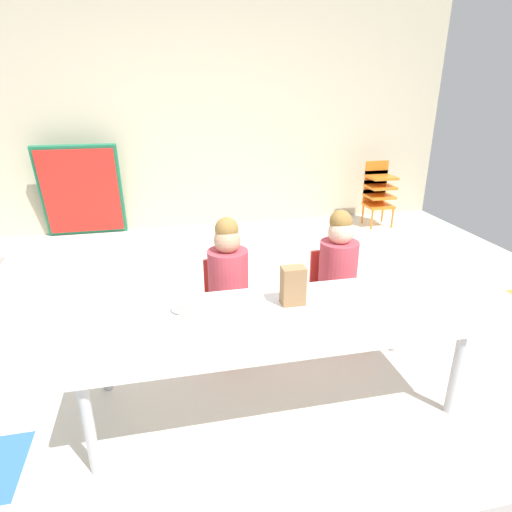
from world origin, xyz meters
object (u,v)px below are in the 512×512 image
at_px(seated_child_near_camera, 228,273).
at_px(paper_plate_center_table, 233,308).
at_px(kid_chair_orange_stack, 378,189).
at_px(craft_table, 274,323).
at_px(seated_child_middle_seat, 338,263).
at_px(paper_plate_near_edge, 183,311).
at_px(folded_activity_table, 82,192).
at_px(donut_powdered_on_plate, 183,307).
at_px(paper_bag_brown, 293,286).

bearing_deg(seated_child_near_camera, paper_plate_center_table, -95.69).
height_order(kid_chair_orange_stack, paper_plate_center_table, kid_chair_orange_stack).
distance_m(craft_table, paper_plate_center_table, 0.24).
height_order(seated_child_middle_seat, paper_plate_near_edge, seated_child_middle_seat).
xyz_separation_m(paper_plate_near_edge, paper_plate_center_table, (0.27, -0.03, 0.00)).
bearing_deg(paper_plate_center_table, seated_child_middle_seat, 30.16).
distance_m(kid_chair_orange_stack, folded_activity_table, 3.58).
relative_size(paper_plate_center_table, donut_powdered_on_plate, 1.42).
xyz_separation_m(craft_table, paper_plate_near_edge, (-0.46, 0.15, 0.05)).
xyz_separation_m(folded_activity_table, paper_bag_brown, (1.57, -3.15, 0.11)).
bearing_deg(paper_plate_near_edge, paper_plate_center_table, -6.27).
bearing_deg(donut_powdered_on_plate, seated_child_middle_seat, 22.20).
xyz_separation_m(seated_child_near_camera, kid_chair_orange_stack, (2.29, 2.38, -0.10)).
bearing_deg(paper_plate_center_table, craft_table, -32.13).
distance_m(kid_chair_orange_stack, donut_powdered_on_plate, 3.84).
relative_size(seated_child_middle_seat, donut_powdered_on_plate, 7.25).
relative_size(seated_child_middle_seat, paper_plate_center_table, 5.10).
height_order(craft_table, paper_plate_center_table, paper_plate_center_table).
relative_size(seated_child_near_camera, paper_bag_brown, 4.17).
xyz_separation_m(seated_child_near_camera, paper_plate_center_table, (-0.05, -0.47, -0.01)).
xyz_separation_m(craft_table, seated_child_near_camera, (-0.15, 0.59, 0.05)).
xyz_separation_m(kid_chair_orange_stack, paper_plate_near_edge, (-2.61, -2.82, 0.09)).
bearing_deg(donut_powdered_on_plate, seated_child_near_camera, 54.28).
height_order(kid_chair_orange_stack, paper_bag_brown, kid_chair_orange_stack).
bearing_deg(kid_chair_orange_stack, paper_plate_center_table, -129.42).
bearing_deg(seated_child_middle_seat, seated_child_near_camera, 180.00).
distance_m(paper_plate_near_edge, donut_powdered_on_plate, 0.02).
distance_m(seated_child_near_camera, paper_bag_brown, 0.56).
bearing_deg(kid_chair_orange_stack, folded_activity_table, 175.12).
relative_size(craft_table, seated_child_middle_seat, 2.20).
height_order(paper_plate_center_table, donut_powdered_on_plate, donut_powdered_on_plate).
xyz_separation_m(seated_child_middle_seat, donut_powdered_on_plate, (-1.07, -0.44, 0.01)).
xyz_separation_m(seated_child_middle_seat, kid_chair_orange_stack, (1.54, 2.38, -0.10)).
distance_m(craft_table, kid_chair_orange_stack, 3.66).
bearing_deg(folded_activity_table, paper_plate_center_table, -68.68).
xyz_separation_m(paper_bag_brown, paper_plate_near_edge, (-0.60, 0.03, -0.11)).
bearing_deg(paper_bag_brown, craft_table, -139.66).
bearing_deg(craft_table, paper_bag_brown, 40.34).
xyz_separation_m(craft_table, seated_child_middle_seat, (0.60, 0.59, 0.05)).
bearing_deg(seated_child_near_camera, kid_chair_orange_stack, 46.07).
relative_size(kid_chair_orange_stack, paper_bag_brown, 3.64).
height_order(craft_table, seated_child_near_camera, seated_child_near_camera).
relative_size(paper_bag_brown, donut_powdered_on_plate, 1.74).
bearing_deg(paper_bag_brown, seated_child_near_camera, 121.65).
bearing_deg(craft_table, folded_activity_table, 113.55).
height_order(seated_child_near_camera, paper_plate_center_table, seated_child_near_camera).
relative_size(folded_activity_table, paper_plate_center_table, 6.04).
relative_size(seated_child_near_camera, kid_chair_orange_stack, 1.15).
bearing_deg(paper_bag_brown, paper_plate_near_edge, 176.69).
bearing_deg(paper_plate_near_edge, craft_table, -18.26).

